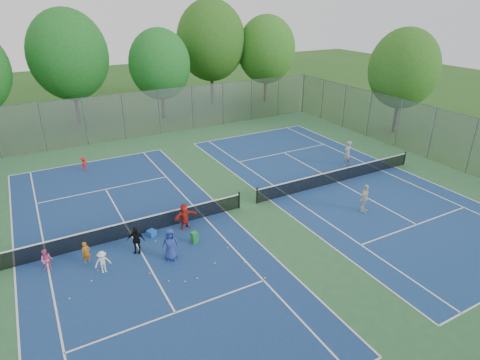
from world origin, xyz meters
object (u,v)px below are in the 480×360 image
object	(u,v)px
net_left	(131,229)
net_right	(338,176)
ball_hopper	(195,238)
ball_crate	(152,233)
instructor	(347,153)

from	to	relation	value
net_left	net_right	bearing A→B (deg)	0.00
net_left	ball_hopper	distance (m)	3.40
net_right	ball_crate	bearing A→B (deg)	-177.98
ball_crate	instructor	xyz separation A→B (m)	(15.59, 2.42, 0.80)
net_right	instructor	distance (m)	3.23
net_right	ball_hopper	xyz separation A→B (m)	(-11.36, -2.14, -0.15)
net_left	instructor	distance (m)	16.63
net_right	ball_crate	xyz separation A→B (m)	(-13.08, -0.46, -0.29)
net_right	ball_crate	world-z (taller)	net_right
instructor	ball_hopper	bearing A→B (deg)	3.97
net_left	ball_hopper	xyz separation A→B (m)	(2.64, -2.14, -0.15)
net_left	ball_crate	bearing A→B (deg)	-26.48
net_right	instructor	size ratio (longest dim) A/B	6.68
instructor	net_right	bearing A→B (deg)	25.47
ball_hopper	instructor	xyz separation A→B (m)	(13.87, 4.10, 0.66)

